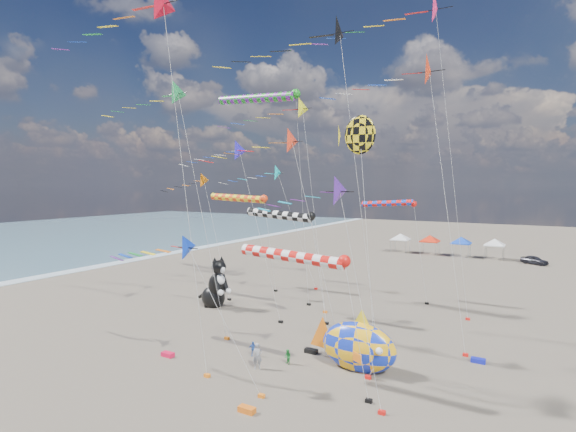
{
  "coord_description": "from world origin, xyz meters",
  "views": [
    {
      "loc": [
        15.62,
        -17.37,
        11.81
      ],
      "look_at": [
        -1.19,
        12.0,
        9.45
      ],
      "focal_mm": 28.0,
      "sensor_mm": 36.0,
      "label": 1
    }
  ],
  "objects_px": {
    "cat_inflatable": "(215,282)",
    "child_blue": "(253,349)",
    "child_green": "(288,357)",
    "fish_inflatable": "(358,347)",
    "parked_car": "(534,260)",
    "person_adult": "(257,356)"
  },
  "relations": [
    {
      "from": "cat_inflatable",
      "to": "child_blue",
      "type": "xyz_separation_m",
      "value": [
        10.17,
        -8.53,
        -1.98
      ]
    },
    {
      "from": "child_green",
      "to": "cat_inflatable",
      "type": "bearing_deg",
      "value": 175.85
    },
    {
      "from": "fish_inflatable",
      "to": "parked_car",
      "type": "relative_size",
      "value": 1.75
    },
    {
      "from": "parked_car",
      "to": "child_blue",
      "type": "bearing_deg",
      "value": -169.23
    },
    {
      "from": "cat_inflatable",
      "to": "fish_inflatable",
      "type": "bearing_deg",
      "value": -8.96
    },
    {
      "from": "child_green",
      "to": "child_blue",
      "type": "bearing_deg",
      "value": -152.0
    },
    {
      "from": "cat_inflatable",
      "to": "parked_car",
      "type": "height_order",
      "value": "cat_inflatable"
    },
    {
      "from": "child_green",
      "to": "parked_car",
      "type": "bearing_deg",
      "value": 104.58
    },
    {
      "from": "fish_inflatable",
      "to": "child_blue",
      "type": "xyz_separation_m",
      "value": [
        -7.09,
        -1.45,
        -0.97
      ]
    },
    {
      "from": "person_adult",
      "to": "child_green",
      "type": "xyz_separation_m",
      "value": [
        1.33,
        1.57,
        -0.33
      ]
    },
    {
      "from": "cat_inflatable",
      "to": "fish_inflatable",
      "type": "relative_size",
      "value": 0.75
    },
    {
      "from": "fish_inflatable",
      "to": "person_adult",
      "type": "height_order",
      "value": "fish_inflatable"
    },
    {
      "from": "cat_inflatable",
      "to": "child_green",
      "type": "relative_size",
      "value": 5.01
    },
    {
      "from": "cat_inflatable",
      "to": "child_green",
      "type": "distance_m",
      "value": 15.69
    },
    {
      "from": "fish_inflatable",
      "to": "child_blue",
      "type": "distance_m",
      "value": 7.3
    },
    {
      "from": "fish_inflatable",
      "to": "parked_car",
      "type": "xyz_separation_m",
      "value": [
        9.04,
        48.89,
        -0.83
      ]
    },
    {
      "from": "child_blue",
      "to": "parked_car",
      "type": "bearing_deg",
      "value": 45.44
    },
    {
      "from": "fish_inflatable",
      "to": "child_green",
      "type": "distance_m",
      "value": 4.65
    },
    {
      "from": "fish_inflatable",
      "to": "person_adult",
      "type": "distance_m",
      "value": 6.44
    },
    {
      "from": "child_blue",
      "to": "parked_car",
      "type": "distance_m",
      "value": 52.87
    },
    {
      "from": "fish_inflatable",
      "to": "person_adult",
      "type": "xyz_separation_m",
      "value": [
        -5.61,
        -3.09,
        -0.65
      ]
    },
    {
      "from": "cat_inflatable",
      "to": "parked_car",
      "type": "bearing_deg",
      "value": 71.18
    }
  ]
}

